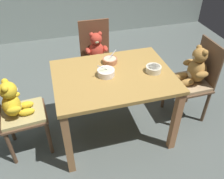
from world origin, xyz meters
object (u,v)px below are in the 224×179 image
Objects in this scene: dining_table at (113,85)px; teddy_chair_far_center at (97,55)px; porridge_bowl_white_center at (106,72)px; teddy_chair_near_right at (194,74)px; porridge_bowl_cream_near_right at (154,69)px; porridge_bowl_terracotta_far_center at (110,60)px; teddy_chair_near_left at (15,108)px.

dining_table is 0.77m from teddy_chair_far_center.
teddy_chair_far_center is 0.79m from porridge_bowl_white_center.
dining_table is 0.90m from teddy_chair_near_right.
porridge_bowl_cream_near_right is 0.44m from porridge_bowl_terracotta_far_center.
porridge_bowl_terracotta_far_center is (0.03, 0.22, 0.14)m from dining_table.
teddy_chair_near_right is 0.99m from porridge_bowl_white_center.
teddy_chair_near_right is at bearing 9.96° from porridge_bowl_cream_near_right.
dining_table is at bearing -11.04° from porridge_bowl_white_center.
teddy_chair_near_left is at bearing 179.72° from porridge_bowl_white_center.
teddy_chair_near_right is 1.80m from teddy_chair_near_left.
dining_table is 0.26m from porridge_bowl_terracotta_far_center.
teddy_chair_near_left is (-0.90, 0.02, -0.08)m from dining_table.
teddy_chair_far_center reaches higher than teddy_chair_near_left.
dining_table is at bearing -5.88° from teddy_chair_near_left.
teddy_chair_near_left reaches higher than porridge_bowl_white_center.
porridge_bowl_cream_near_right is 0.44m from porridge_bowl_white_center.
dining_table is at bearing 0.73° from teddy_chair_far_center.
teddy_chair_near_left is at bearing 177.09° from porridge_bowl_cream_near_right.
porridge_bowl_terracotta_far_center is at bearing 83.27° from dining_table.
porridge_bowl_terracotta_far_center is (0.02, -0.54, 0.23)m from teddy_chair_far_center.
teddy_chair_far_center is at bearing 34.47° from teddy_chair_near_left.
teddy_chair_near_left is 5.61× the size of porridge_bowl_white_center.
teddy_chair_far_center is at bearing 84.34° from porridge_bowl_white_center.
porridge_bowl_cream_near_right is at bearing 9.31° from teddy_chair_near_right.
teddy_chair_far_center is at bearing -39.37° from teddy_chair_near_right.
teddy_chair_near_left is 6.18× the size of porridge_bowl_terracotta_far_center.
teddy_chair_near_right is (0.90, 0.05, -0.06)m from dining_table.
teddy_chair_near_left is 6.40× the size of porridge_bowl_cream_near_right.
teddy_chair_far_center is at bearing 114.24° from porridge_bowl_cream_near_right.
porridge_bowl_terracotta_far_center is (0.93, 0.20, 0.22)m from teddy_chair_near_left.
teddy_chair_near_left is at bearing 178.92° from dining_table.
porridge_bowl_white_center is (0.84, -0.00, 0.23)m from teddy_chair_near_left.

